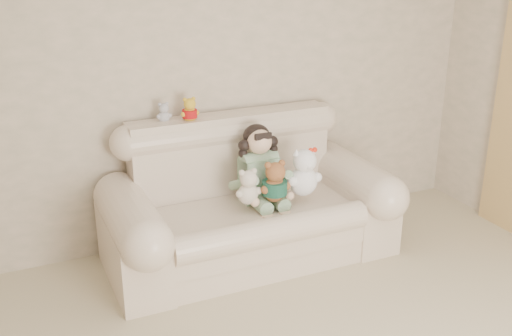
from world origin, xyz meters
The scene contains 8 objects.
wall_back centered at (0.00, 2.50, 1.30)m, with size 4.50×4.50×0.00m, color #A29980.
sofa centered at (0.09, 2.00, 0.52)m, with size 2.10×0.95×1.03m, color beige, non-canonical shape.
seated_child centered at (0.19, 2.08, 0.71)m, with size 0.35×0.43×0.59m, color #256C2A, non-canonical shape.
brown_teddy centered at (0.21, 1.84, 0.68)m, with size 0.23×0.18×0.36m, color brown, non-canonical shape.
white_cat centered at (0.45, 1.86, 0.71)m, with size 0.27×0.21×0.43m, color white, non-canonical shape.
cream_teddy centered at (0.02, 1.88, 0.65)m, with size 0.20×0.15×0.31m, color silver, non-canonical shape.
yellow_mini_bear centered at (-0.24, 2.33, 1.12)m, with size 0.14×0.11×0.21m, color yellow, non-canonical shape.
grey_mini_plush centered at (-0.42, 2.38, 1.10)m, with size 0.11×0.09×0.18m, color silver, non-canonical shape.
Camera 1 is at (-1.54, -1.70, 2.23)m, focal length 42.36 mm.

